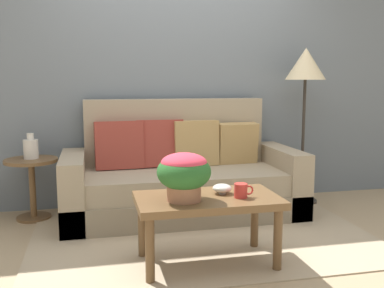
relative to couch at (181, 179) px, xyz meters
The scene contains 11 objects.
ground_plane 0.76m from the couch, 86.42° to the right, with size 14.00×14.00×0.00m, color tan.
wall_back 1.10m from the couch, 84.77° to the left, with size 6.40×0.12×2.64m, color slate.
area_rug 0.73m from the couch, 86.21° to the right, with size 2.66×1.79×0.01m, color tan.
couch is the anchor object (origin of this frame).
coffee_table 1.17m from the couch, 92.60° to the right, with size 0.95×0.54×0.47m.
side_table 1.33m from the couch, behind, with size 0.46×0.46×0.55m.
floor_lamp 1.60m from the couch, ahead, with size 0.39×0.39×1.55m.
potted_plant 1.29m from the couch, 100.45° to the right, with size 0.35×0.35×0.31m.
coffee_mug 1.26m from the couch, 82.74° to the right, with size 0.13×0.09×0.09m.
snack_bowl 1.13m from the couch, 86.72° to the right, with size 0.13×0.13×0.07m.
table_vase 1.36m from the couch, behind, with size 0.13×0.13×0.23m.
Camera 1 is at (-0.83, -3.26, 1.24)m, focal length 41.61 mm.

